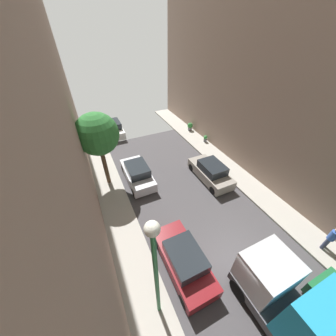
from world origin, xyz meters
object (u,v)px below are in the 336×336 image
(potted_plant_4, at_px, (190,126))
(potted_plant_0, at_px, (205,138))
(parked_car_left_1, at_px, (184,260))
(parked_car_left_3, at_px, (113,128))
(pedestrian, at_px, (331,238))
(street_tree_0, at_px, (97,135))
(lamp_post, at_px, (155,266))
(parked_car_left_2, at_px, (138,173))
(parked_car_right_3, at_px, (211,172))

(potted_plant_4, bearing_deg, potted_plant_0, -87.72)
(parked_car_left_1, distance_m, parked_car_left_3, 16.46)
(pedestrian, distance_m, street_tree_0, 14.99)
(parked_car_left_1, xyz_separation_m, lamp_post, (-1.90, -1.23, 3.48))
(parked_car_left_1, height_order, parked_car_left_3, same)
(parked_car_left_1, relative_size, potted_plant_4, 4.64)
(parked_car_left_2, bearing_deg, street_tree_0, 162.70)
(parked_car_right_3, bearing_deg, parked_car_left_3, 115.82)
(pedestrian, bearing_deg, street_tree_0, 132.49)
(parked_car_left_2, height_order, potted_plant_4, parked_car_left_2)
(street_tree_0, bearing_deg, pedestrian, -47.51)
(parked_car_left_3, distance_m, potted_plant_0, 10.33)
(parked_car_right_3, bearing_deg, potted_plant_4, 70.76)
(parked_car_left_3, bearing_deg, pedestrian, -67.95)
(parked_car_left_3, relative_size, parked_car_right_3, 1.00)
(pedestrian, height_order, potted_plant_4, pedestrian)
(parked_car_left_1, distance_m, lamp_post, 4.15)
(parked_car_right_3, distance_m, potted_plant_0, 5.87)
(lamp_post, bearing_deg, parked_car_left_2, 77.87)
(parked_car_left_2, relative_size, potted_plant_0, 5.86)
(potted_plant_0, bearing_deg, potted_plant_4, 92.28)
(parked_car_left_1, relative_size, potted_plant_0, 5.86)
(parked_car_left_2, relative_size, lamp_post, 0.67)
(parked_car_left_1, relative_size, pedestrian, 2.44)
(potted_plant_0, height_order, lamp_post, lamp_post)
(potted_plant_0, xyz_separation_m, potted_plant_4, (-0.12, 3.00, 0.10))
(parked_car_left_1, height_order, parked_car_left_2, same)
(street_tree_0, relative_size, lamp_post, 0.91)
(pedestrian, bearing_deg, parked_car_left_2, 127.24)
(parked_car_right_3, bearing_deg, pedestrian, -73.70)
(parked_car_left_2, distance_m, lamp_post, 9.69)
(potted_plant_0, distance_m, potted_plant_4, 3.00)
(potted_plant_4, xyz_separation_m, lamp_post, (-10.12, -14.60, 3.56))
(parked_car_left_2, xyz_separation_m, parked_car_right_3, (5.40, -2.31, 0.00))
(lamp_post, bearing_deg, street_tree_0, 91.84)
(parked_car_right_3, height_order, pedestrian, pedestrian)
(street_tree_0, height_order, lamp_post, lamp_post)
(potted_plant_4, bearing_deg, parked_car_right_3, -109.24)
(parked_car_left_2, distance_m, street_tree_0, 4.30)
(potted_plant_4, bearing_deg, parked_car_left_3, 159.40)
(parked_car_right_3, relative_size, pedestrian, 2.44)
(parked_car_left_1, relative_size, lamp_post, 0.67)
(parked_car_left_3, relative_size, street_tree_0, 0.74)
(parked_car_left_3, xyz_separation_m, potted_plant_4, (8.22, -3.09, -0.08))
(parked_car_left_2, xyz_separation_m, potted_plant_0, (8.34, 2.76, -0.18))
(street_tree_0, relative_size, potted_plant_0, 7.93)
(parked_car_left_3, height_order, lamp_post, lamp_post)
(parked_car_right_3, relative_size, potted_plant_4, 4.64)
(parked_car_left_1, xyz_separation_m, pedestrian, (7.68, -2.49, 0.35))
(street_tree_0, bearing_deg, parked_car_left_1, -75.12)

